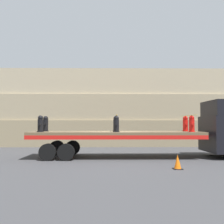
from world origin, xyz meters
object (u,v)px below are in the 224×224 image
at_px(flatbed_trailer, 106,136).
at_px(traffic_cone, 178,162).
at_px(fire_hydrant_red_far_2, 185,124).
at_px(fire_hydrant_black_far_1, 116,124).
at_px(fire_hydrant_black_near_1, 116,124).
at_px(fire_hydrant_black_near_0, 40,124).
at_px(fire_hydrant_black_far_0, 46,124).
at_px(fire_hydrant_red_near_2, 192,124).

bearing_deg(flatbed_trailer, traffic_cone, -49.57).
bearing_deg(fire_hydrant_red_far_2, fire_hydrant_black_far_1, 180.00).
distance_m(fire_hydrant_black_near_1, fire_hydrant_red_far_2, 4.05).
distance_m(fire_hydrant_black_near_0, fire_hydrant_red_far_2, 7.90).
bearing_deg(fire_hydrant_black_near_1, fire_hydrant_black_far_0, 164.82).
bearing_deg(fire_hydrant_black_near_0, flatbed_trailer, 9.00).
relative_size(fire_hydrant_black_near_0, traffic_cone, 1.50).
distance_m(flatbed_trailer, fire_hydrant_black_far_1, 1.02).
bearing_deg(fire_hydrant_black_far_1, fire_hydrant_black_near_0, -164.82).
bearing_deg(fire_hydrant_black_far_1, fire_hydrant_black_far_0, 180.00).
bearing_deg(fire_hydrant_black_far_1, fire_hydrant_red_near_2, -15.18).
bearing_deg(fire_hydrant_black_far_1, fire_hydrant_black_near_1, -90.00).
height_order(fire_hydrant_black_near_0, traffic_cone, fire_hydrant_black_near_0).
xyz_separation_m(fire_hydrant_black_near_0, traffic_cone, (6.27, -2.90, -1.52)).
height_order(fire_hydrant_black_near_0, fire_hydrant_black_far_0, same).
height_order(fire_hydrant_black_far_1, fire_hydrant_red_near_2, same).
relative_size(fire_hydrant_black_near_1, traffic_cone, 1.50).
height_order(fire_hydrant_red_far_2, traffic_cone, fire_hydrant_red_far_2).
height_order(fire_hydrant_black_far_0, fire_hydrant_black_near_1, same).
xyz_separation_m(fire_hydrant_black_near_1, fire_hydrant_red_far_2, (3.91, 1.06, 0.00)).
bearing_deg(flatbed_trailer, fire_hydrant_red_far_2, 6.76).
xyz_separation_m(flatbed_trailer, fire_hydrant_black_near_0, (-3.35, -0.53, 0.67)).
height_order(fire_hydrant_black_far_1, traffic_cone, fire_hydrant_black_far_1).
bearing_deg(fire_hydrant_black_far_0, fire_hydrant_black_near_1, -15.18).
xyz_separation_m(flatbed_trailer, fire_hydrant_black_near_1, (0.56, -0.53, 0.67)).
height_order(fire_hydrant_black_near_0, fire_hydrant_black_far_1, same).
xyz_separation_m(fire_hydrant_black_far_1, traffic_cone, (2.36, -3.96, -1.52)).
relative_size(fire_hydrant_black_far_1, fire_hydrant_red_near_2, 1.00).
bearing_deg(fire_hydrant_black_far_0, fire_hydrant_black_far_1, 0.00).
bearing_deg(fire_hydrant_black_far_0, fire_hydrant_red_far_2, 0.00).
xyz_separation_m(fire_hydrant_black_far_0, fire_hydrant_black_far_1, (3.91, 0.00, 0.00)).
xyz_separation_m(flatbed_trailer, fire_hydrant_red_near_2, (4.48, -0.53, 0.67)).
bearing_deg(fire_hydrant_red_near_2, flatbed_trailer, 173.24).
distance_m(fire_hydrant_black_near_0, fire_hydrant_black_near_1, 3.91).
xyz_separation_m(fire_hydrant_black_near_0, fire_hydrant_black_far_0, (0.00, 1.06, 0.00)).
distance_m(flatbed_trailer, fire_hydrant_black_near_0, 3.46).
relative_size(fire_hydrant_black_far_0, fire_hydrant_red_far_2, 1.00).
distance_m(fire_hydrant_black_far_1, fire_hydrant_red_far_2, 3.91).
xyz_separation_m(fire_hydrant_black_far_1, fire_hydrant_red_near_2, (3.91, -1.06, 0.00)).
distance_m(fire_hydrant_black_far_0, fire_hydrant_black_near_1, 4.05).
bearing_deg(fire_hydrant_black_far_0, fire_hydrant_black_near_0, -90.00).
bearing_deg(traffic_cone, flatbed_trailer, 130.43).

